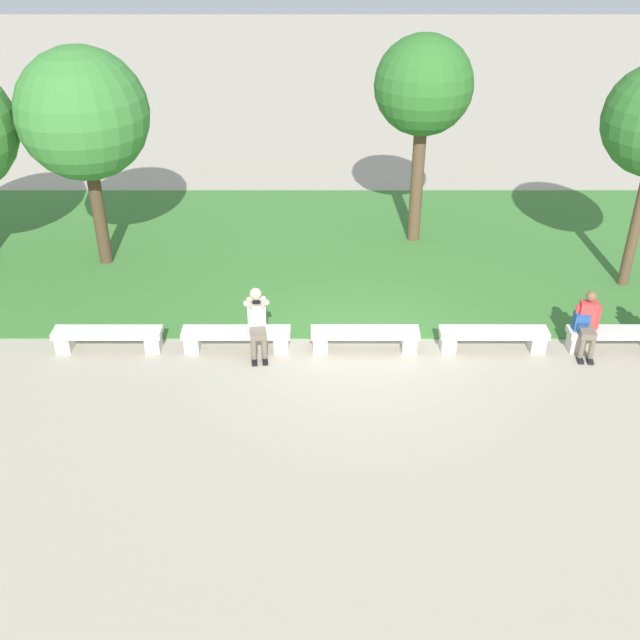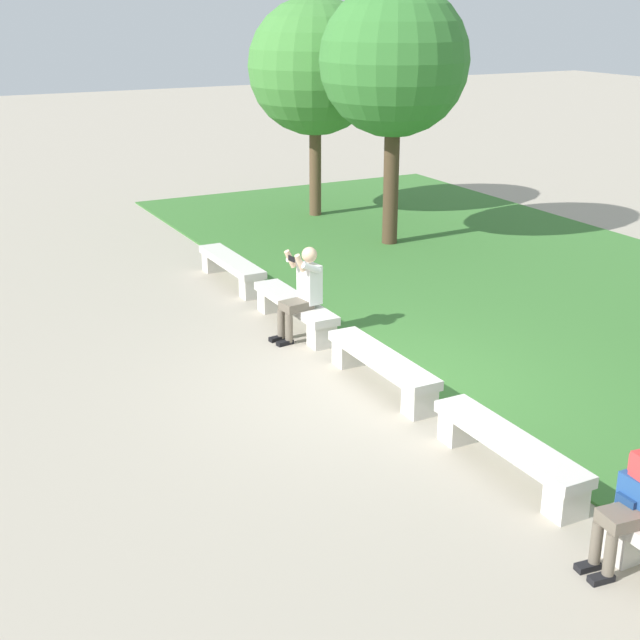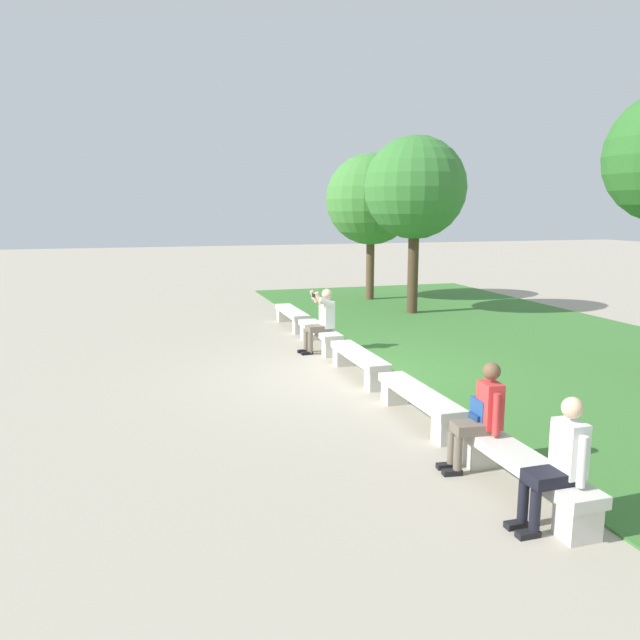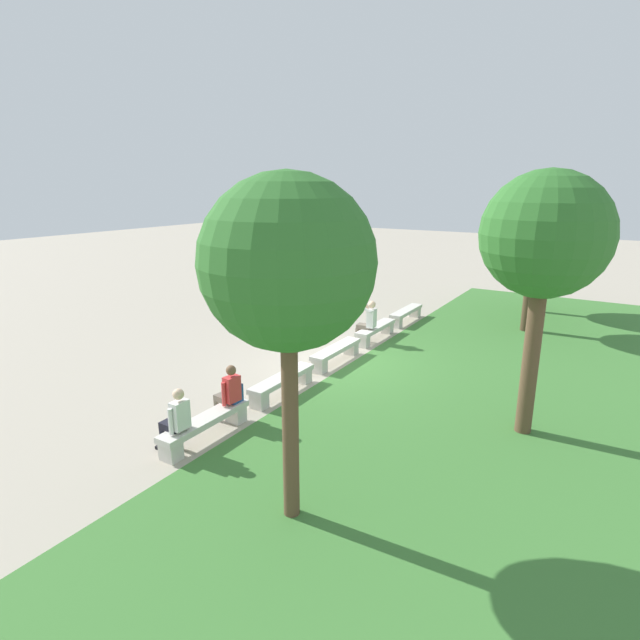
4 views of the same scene
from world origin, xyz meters
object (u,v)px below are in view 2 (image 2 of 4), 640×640
(person_distant, at_px, (638,498))
(tree_left_background, at_px, (394,62))
(bench_far, at_px, (509,449))
(person_photographer, at_px, (303,288))
(backpack, at_px, (636,495))
(tree_right_background, at_px, (315,67))
(bench_main, at_px, (232,266))
(bench_near, at_px, (295,308))
(bench_mid, at_px, (382,365))

(person_distant, height_order, tree_left_background, tree_left_background)
(bench_far, relative_size, person_distant, 1.64)
(person_photographer, height_order, tree_left_background, tree_left_background)
(backpack, distance_m, tree_right_background, 13.60)
(bench_main, bearing_deg, tree_right_background, 137.06)
(bench_main, relative_size, tree_left_background, 0.42)
(person_photographer, bearing_deg, backpack, 0.87)
(tree_left_background, bearing_deg, tree_right_background, -176.50)
(bench_near, bearing_deg, person_photographer, -10.43)
(tree_left_background, relative_size, tree_right_background, 1.05)
(person_photographer, distance_m, tree_right_background, 8.06)
(bench_mid, xyz_separation_m, bench_far, (2.46, 0.00, 0.00))
(bench_main, height_order, tree_right_background, tree_right_background)
(bench_far, xyz_separation_m, person_distant, (1.72, -0.07, 0.37))
(bench_far, distance_m, tree_left_background, 9.70)
(bench_mid, relative_size, person_distant, 1.64)
(tree_right_background, bearing_deg, person_distant, -15.77)
(person_distant, bearing_deg, bench_near, 179.43)
(bench_far, bearing_deg, backpack, 0.57)
(bench_main, xyz_separation_m, tree_right_background, (-3.86, 3.59, 2.92))
(person_photographer, xyz_separation_m, backpack, (6.13, 0.09, -0.11))
(bench_far, distance_m, backpack, 1.66)
(bench_main, distance_m, bench_far, 7.37)
(bench_mid, bearing_deg, bench_far, 0.00)
(person_distant, bearing_deg, bench_mid, 179.10)
(bench_near, xyz_separation_m, person_distant, (6.63, -0.07, 0.37))
(tree_left_background, bearing_deg, bench_mid, -32.55)
(bench_far, bearing_deg, tree_right_background, 162.27)
(bench_far, bearing_deg, bench_main, 180.00)
(bench_mid, xyz_separation_m, person_photographer, (-2.04, -0.08, 0.43))
(backpack, bearing_deg, person_photographer, -179.13)
(bench_far, distance_m, person_photographer, 4.52)
(person_photographer, bearing_deg, tree_right_background, 151.43)
(person_distant, xyz_separation_m, tree_left_background, (-10.07, 3.83, 2.82))
(bench_main, xyz_separation_m, tree_left_background, (-0.98, 3.77, 3.19))
(bench_mid, relative_size, bench_far, 1.00)
(bench_main, relative_size, person_photographer, 1.57)
(person_photographer, bearing_deg, bench_main, 178.47)
(bench_mid, bearing_deg, tree_right_background, 157.74)
(person_photographer, height_order, backpack, person_photographer)
(bench_near, relative_size, bench_far, 1.00)
(person_photographer, bearing_deg, tree_left_background, 135.13)
(bench_mid, relative_size, tree_right_background, 0.44)
(tree_left_background, bearing_deg, person_distant, -20.82)
(backpack, relative_size, tree_left_background, 0.09)
(bench_mid, distance_m, tree_left_background, 7.69)
(person_distant, height_order, backpack, person_distant)
(backpack, relative_size, tree_right_background, 0.09)
(bench_near, relative_size, backpack, 4.84)
(bench_near, relative_size, bench_mid, 1.00)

